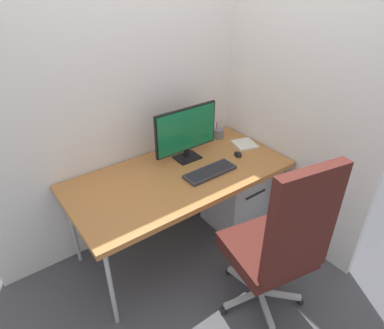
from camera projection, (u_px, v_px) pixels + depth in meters
name	position (u px, v px, depth m)	size (l,w,h in m)	color
ground_plane	(181.00, 243.00, 2.94)	(8.00, 8.00, 0.00)	#4C4C51
wall_back	(144.00, 72.00, 2.51)	(2.69, 0.04, 2.80)	white
wall_side_right	(283.00, 71.00, 2.56)	(0.04, 1.82, 2.80)	white
desk	(180.00, 177.00, 2.57)	(1.70, 0.83, 0.73)	#B27038
office_chair	(280.00, 242.00, 2.04)	(0.60, 0.63, 1.26)	black
filing_cabinet	(236.00, 193.00, 3.04)	(0.45, 0.47, 0.63)	silver
monitor	(186.00, 132.00, 2.63)	(0.56, 0.16, 0.43)	black
keyboard	(210.00, 172.00, 2.55)	(0.42, 0.15, 0.03)	#333338
mouse	(238.00, 154.00, 2.77)	(0.06, 0.09, 0.03)	black
pen_holder	(218.00, 133.00, 3.04)	(0.09, 0.09, 0.17)	slate
notebook	(245.00, 144.00, 2.94)	(0.18, 0.20, 0.02)	silver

